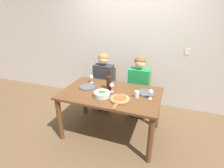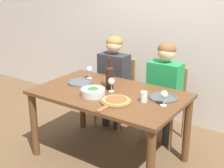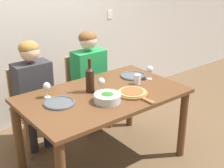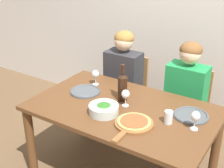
% 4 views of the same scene
% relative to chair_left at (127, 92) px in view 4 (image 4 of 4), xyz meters
% --- Properties ---
extents(back_wall, '(10.00, 0.06, 2.70)m').
position_rel_chair_left_xyz_m(back_wall, '(0.41, 0.54, 0.86)').
color(back_wall, silver).
rests_on(back_wall, ground).
extents(dining_table, '(1.57, 0.95, 0.78)m').
position_rel_chair_left_xyz_m(dining_table, '(0.41, -0.78, 0.17)').
color(dining_table, brown).
rests_on(dining_table, ground).
extents(chair_left, '(0.42, 0.42, 0.90)m').
position_rel_chair_left_xyz_m(chair_left, '(0.00, 0.00, 0.00)').
color(chair_left, '#9E7042').
rests_on(chair_left, ground).
extents(chair_right, '(0.42, 0.42, 0.90)m').
position_rel_chair_left_xyz_m(chair_right, '(0.71, 0.00, 0.00)').
color(chair_right, '#9E7042').
rests_on(chair_right, ground).
extents(person_woman, '(0.47, 0.51, 1.23)m').
position_rel_chair_left_xyz_m(person_woman, '(-0.00, -0.11, 0.25)').
color(person_woman, '#28282D').
rests_on(person_woman, ground).
extents(person_man, '(0.47, 0.51, 1.23)m').
position_rel_chair_left_xyz_m(person_man, '(0.71, -0.11, 0.25)').
color(person_man, '#28282D').
rests_on(person_man, ground).
extents(wine_bottle, '(0.08, 0.08, 0.34)m').
position_rel_chair_left_xyz_m(wine_bottle, '(0.33, -0.67, 0.42)').
color(wine_bottle, black).
rests_on(wine_bottle, dining_table).
extents(broccoli_bowl, '(0.25, 0.25, 0.08)m').
position_rel_chair_left_xyz_m(broccoli_bowl, '(0.33, -0.95, 0.33)').
color(broccoli_bowl, silver).
rests_on(broccoli_bowl, dining_table).
extents(dinner_plate_left, '(0.28, 0.28, 0.02)m').
position_rel_chair_left_xyz_m(dinner_plate_left, '(-0.04, -0.72, 0.30)').
color(dinner_plate_left, '#4C5156').
rests_on(dinner_plate_left, dining_table).
extents(dinner_plate_right, '(0.28, 0.28, 0.02)m').
position_rel_chair_left_xyz_m(dinner_plate_right, '(0.94, -0.61, 0.30)').
color(dinner_plate_right, '#4C5156').
rests_on(dinner_plate_right, dining_table).
extents(pizza_on_board, '(0.30, 0.44, 0.04)m').
position_rel_chair_left_xyz_m(pizza_on_board, '(0.62, -0.98, 0.30)').
color(pizza_on_board, brown).
rests_on(pizza_on_board, dining_table).
extents(wine_glass_left, '(0.07, 0.07, 0.15)m').
position_rel_chair_left_xyz_m(wine_glass_left, '(-0.05, -0.53, 0.39)').
color(wine_glass_left, silver).
rests_on(wine_glass_left, dining_table).
extents(wine_glass_right, '(0.07, 0.07, 0.15)m').
position_rel_chair_left_xyz_m(wine_glass_right, '(1.03, -0.78, 0.39)').
color(wine_glass_right, silver).
rests_on(wine_glass_right, dining_table).
extents(wine_glass_centre, '(0.07, 0.07, 0.15)m').
position_rel_chair_left_xyz_m(wine_glass_centre, '(0.41, -0.75, 0.39)').
color(wine_glass_centre, silver).
rests_on(wine_glass_centre, dining_table).
extents(water_tumbler, '(0.07, 0.07, 0.10)m').
position_rel_chair_left_xyz_m(water_tumbler, '(0.83, -0.81, 0.34)').
color(water_tumbler, silver).
rests_on(water_tumbler, dining_table).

